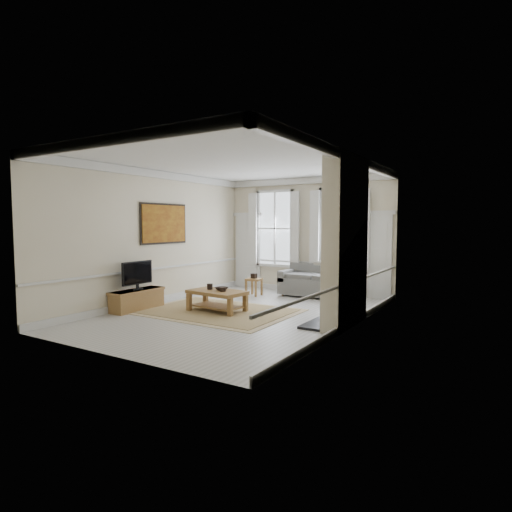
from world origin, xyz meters
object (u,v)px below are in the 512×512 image
Objects in this scene: side_table at (254,282)px; sofa at (318,283)px; coffee_table at (217,294)px; tv_stand at (137,300)px.

sofa is at bearing 26.58° from side_table.
side_table is 2.40m from coffee_table.
tv_stand is (-1.30, -3.18, -0.15)m from side_table.
tv_stand is at bearing -148.72° from coffee_table.
sofa reaches higher than coffee_table.
sofa reaches higher than tv_stand.
sofa is 1.81m from side_table.
coffee_table is 1.03× the size of tv_stand.
side_table is 0.36× the size of tv_stand.
side_table is 0.35× the size of coffee_table.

